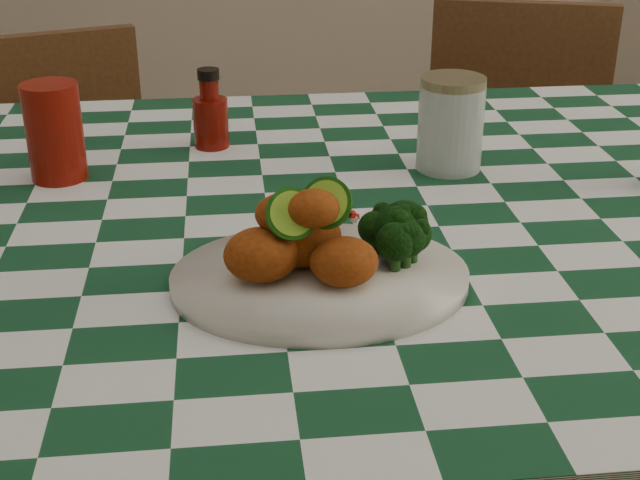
{
  "coord_description": "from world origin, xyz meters",
  "views": [
    {
      "loc": [
        -0.15,
        -1.03,
        1.24
      ],
      "look_at": [
        -0.06,
        -0.2,
        0.84
      ],
      "focal_mm": 50.0,
      "sensor_mm": 36.0,
      "label": 1
    }
  ],
  "objects_px": {
    "dining_table": "(344,455)",
    "ketchup_bottle": "(210,108)",
    "mason_jar": "(451,124)",
    "fried_chicken_pile": "(312,232)",
    "wooden_chair_left": "(82,245)",
    "wooden_chair_right": "(507,219)",
    "red_tumbler": "(54,132)",
    "plate": "(320,279)"
  },
  "relations": [
    {
      "from": "mason_jar",
      "to": "wooden_chair_right",
      "type": "xyz_separation_m",
      "value": [
        0.3,
        0.57,
        -0.41
      ]
    },
    {
      "from": "wooden_chair_right",
      "to": "plate",
      "type": "bearing_deg",
      "value": -101.71
    },
    {
      "from": "mason_jar",
      "to": "dining_table",
      "type": "bearing_deg",
      "value": -141.29
    },
    {
      "from": "mason_jar",
      "to": "wooden_chair_right",
      "type": "distance_m",
      "value": 0.76
    },
    {
      "from": "red_tumbler",
      "to": "wooden_chair_left",
      "type": "height_order",
      "value": "red_tumbler"
    },
    {
      "from": "wooden_chair_left",
      "to": "dining_table",
      "type": "bearing_deg",
      "value": -75.21
    },
    {
      "from": "fried_chicken_pile",
      "to": "red_tumbler",
      "type": "bearing_deg",
      "value": 131.69
    },
    {
      "from": "ketchup_bottle",
      "to": "plate",
      "type": "bearing_deg",
      "value": -76.16
    },
    {
      "from": "dining_table",
      "to": "fried_chicken_pile",
      "type": "xyz_separation_m",
      "value": [
        -0.07,
        -0.2,
        0.46
      ]
    },
    {
      "from": "ketchup_bottle",
      "to": "wooden_chair_right",
      "type": "xyz_separation_m",
      "value": [
        0.63,
        0.44,
        -0.41
      ]
    },
    {
      "from": "ketchup_bottle",
      "to": "mason_jar",
      "type": "relative_size",
      "value": 0.9
    },
    {
      "from": "wooden_chair_right",
      "to": "mason_jar",
      "type": "bearing_deg",
      "value": -99.37
    },
    {
      "from": "fried_chicken_pile",
      "to": "plate",
      "type": "bearing_deg",
      "value": -0.0
    },
    {
      "from": "ketchup_bottle",
      "to": "mason_jar",
      "type": "height_order",
      "value": "mason_jar"
    },
    {
      "from": "dining_table",
      "to": "mason_jar",
      "type": "xyz_separation_m",
      "value": [
        0.16,
        0.13,
        0.46
      ]
    },
    {
      "from": "red_tumbler",
      "to": "wooden_chair_right",
      "type": "distance_m",
      "value": 1.08
    },
    {
      "from": "fried_chicken_pile",
      "to": "mason_jar",
      "type": "xyz_separation_m",
      "value": [
        0.23,
        0.33,
        0.0
      ]
    },
    {
      "from": "dining_table",
      "to": "plate",
      "type": "height_order",
      "value": "plate"
    },
    {
      "from": "mason_jar",
      "to": "wooden_chair_left",
      "type": "xyz_separation_m",
      "value": [
        -0.63,
        0.59,
        -0.44
      ]
    },
    {
      "from": "mason_jar",
      "to": "fried_chicken_pile",
      "type": "bearing_deg",
      "value": -124.45
    },
    {
      "from": "red_tumbler",
      "to": "ketchup_bottle",
      "type": "xyz_separation_m",
      "value": [
        0.21,
        0.11,
        -0.01
      ]
    },
    {
      "from": "dining_table",
      "to": "mason_jar",
      "type": "distance_m",
      "value": 0.5
    },
    {
      "from": "dining_table",
      "to": "fried_chicken_pile",
      "type": "relative_size",
      "value": 11.34
    },
    {
      "from": "mason_jar",
      "to": "ketchup_bottle",
      "type": "bearing_deg",
      "value": 158.86
    },
    {
      "from": "dining_table",
      "to": "wooden_chair_right",
      "type": "relative_size",
      "value": 1.9
    },
    {
      "from": "plate",
      "to": "wooden_chair_right",
      "type": "bearing_deg",
      "value": 60.28
    },
    {
      "from": "plate",
      "to": "fried_chicken_pile",
      "type": "height_order",
      "value": "fried_chicken_pile"
    },
    {
      "from": "wooden_chair_left",
      "to": "mason_jar",
      "type": "bearing_deg",
      "value": -61.43
    },
    {
      "from": "fried_chicken_pile",
      "to": "ketchup_bottle",
      "type": "relative_size",
      "value": 1.23
    },
    {
      "from": "red_tumbler",
      "to": "ketchup_bottle",
      "type": "relative_size",
      "value": 1.12
    },
    {
      "from": "red_tumbler",
      "to": "wooden_chair_right",
      "type": "relative_size",
      "value": 0.15
    },
    {
      "from": "plate",
      "to": "wooden_chair_right",
      "type": "relative_size",
      "value": 0.36
    },
    {
      "from": "plate",
      "to": "fried_chicken_pile",
      "type": "relative_size",
      "value": 2.15
    },
    {
      "from": "plate",
      "to": "ketchup_bottle",
      "type": "height_order",
      "value": "ketchup_bottle"
    },
    {
      "from": "dining_table",
      "to": "mason_jar",
      "type": "height_order",
      "value": "mason_jar"
    },
    {
      "from": "dining_table",
      "to": "ketchup_bottle",
      "type": "height_order",
      "value": "ketchup_bottle"
    },
    {
      "from": "dining_table",
      "to": "ketchup_bottle",
      "type": "xyz_separation_m",
      "value": [
        -0.17,
        0.26,
        0.45
      ]
    },
    {
      "from": "wooden_chair_left",
      "to": "red_tumbler",
      "type": "bearing_deg",
      "value": -99.56
    },
    {
      "from": "red_tumbler",
      "to": "wooden_chair_left",
      "type": "distance_m",
      "value": 0.72
    },
    {
      "from": "red_tumbler",
      "to": "fried_chicken_pile",
      "type": "bearing_deg",
      "value": -48.31
    },
    {
      "from": "ketchup_bottle",
      "to": "wooden_chair_left",
      "type": "distance_m",
      "value": 0.7
    },
    {
      "from": "ketchup_bottle",
      "to": "wooden_chair_left",
      "type": "bearing_deg",
      "value": 122.47
    }
  ]
}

